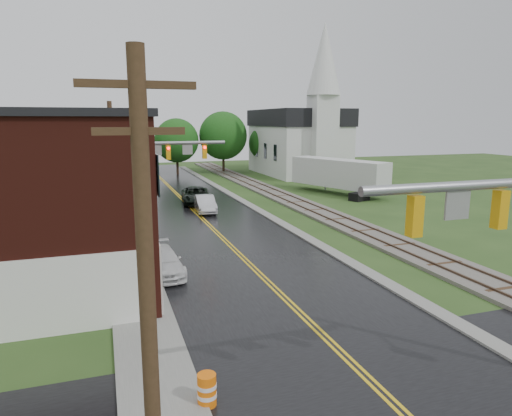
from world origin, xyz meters
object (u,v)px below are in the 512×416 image
sedan_silver (205,204)px  pickup_white (162,262)px  traffic_signal_far (158,160)px  utility_pole_a (148,312)px  construction_barrel (207,390)px  utility_pole_b (113,172)px  church (301,134)px  suv_dark (196,196)px  tree_left_c (30,157)px  semi_trailer (339,173)px  utility_pole_c (108,150)px  tree_left_e (88,149)px

sedan_silver → pickup_white: (-5.60, -15.21, -0.06)m
traffic_signal_far → utility_pole_a: bearing=-97.0°
traffic_signal_far → construction_barrel: bearing=-93.8°
utility_pole_b → construction_barrel: 18.58m
church → construction_barrel: 55.92m
suv_dark → construction_barrel: (-5.88, -31.18, -0.31)m
traffic_signal_far → tree_left_c: (-10.38, 12.90, -0.46)m
suv_dark → pickup_white: bearing=-99.3°
church → traffic_signal_far: size_ratio=2.72×
church → pickup_white: size_ratio=4.34×
semi_trailer → construction_barrel: bearing=-123.9°
traffic_signal_far → sedan_silver: (4.27, 3.87, -4.24)m
church → construction_barrel: (-25.00, -49.74, -5.36)m
utility_pole_a → tree_left_c: (-7.05, 39.90, -0.21)m
utility_pole_b → church: bearing=49.8°
utility_pole_a → utility_pole_c: (0.00, 44.00, 0.00)m
utility_pole_a → construction_barrel: (1.80, 4.00, -4.25)m
utility_pole_a → suv_dark: 36.23m
utility_pole_b → tree_left_c: 19.24m
traffic_signal_far → sedan_silver: size_ratio=1.66×
church → utility_pole_b: bearing=-130.2°
utility_pole_a → utility_pole_b: size_ratio=1.00×
utility_pole_b → tree_left_e: bearing=94.9°
traffic_signal_far → semi_trailer: traffic_signal_far is taller
tree_left_e → semi_trailer: bearing=-21.0°
utility_pole_c → tree_left_e: size_ratio=1.10×
pickup_white → semi_trailer: (21.41, 20.45, 1.56)m
tree_left_e → construction_barrel: size_ratio=8.61×
utility_pole_c → pickup_white: (2.00, -28.34, -4.05)m
church → utility_pole_a: bearing=-116.5°
traffic_signal_far → construction_barrel: size_ratio=7.74×
utility_pole_a → sedan_silver: 32.04m
suv_dark → semi_trailer: semi_trailer is taller
utility_pole_b → utility_pole_c: bearing=90.0°
utility_pole_c → suv_dark: size_ratio=1.59×
church → tree_left_c: 36.59m
utility_pole_c → construction_barrel: utility_pole_c is taller
utility_pole_b → sedan_silver: (7.60, 8.87, -3.99)m
church → construction_barrel: size_ratio=21.10×
utility_pole_c → pickup_white: size_ratio=1.95×
sedan_silver → pickup_white: sedan_silver is taller
church → construction_barrel: church is taller
utility_pole_b → utility_pole_c: size_ratio=1.00×
suv_dark → construction_barrel: bearing=-93.7°
utility_pole_b → tree_left_c: bearing=111.5°
sedan_silver → semi_trailer: size_ratio=0.37×
church → tree_left_e: bearing=-164.8°
traffic_signal_far → tree_left_e: 19.65m
suv_dark → construction_barrel: size_ratio=5.98×
utility_pole_b → suv_dark: size_ratio=1.59×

